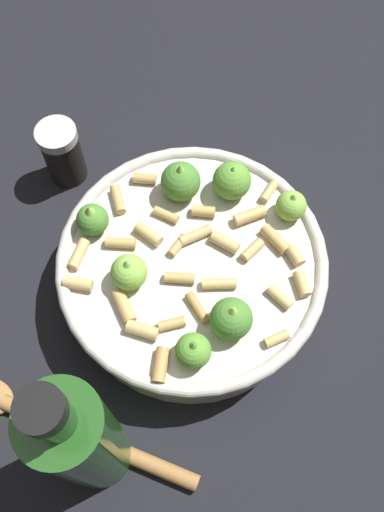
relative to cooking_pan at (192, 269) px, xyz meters
name	(u,v)px	position (x,y,z in m)	size (l,w,h in m)	color
ground_plane	(192,285)	(0.00, 0.00, -0.04)	(2.40, 2.40, 0.00)	black
cooking_pan	(192,269)	(0.00, 0.00, 0.00)	(0.27, 0.27, 0.11)	beige
pepper_shaker	(63,153)	(-0.01, 0.21, 0.00)	(0.05, 0.05, 0.08)	black
olive_oil_bottle	(81,440)	(-0.19, -0.07, 0.06)	(0.06, 0.06, 0.25)	#1E4C19
wooden_spoon	(65,428)	(-0.20, -0.03, -0.03)	(0.13, 0.24, 0.02)	#9E703D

